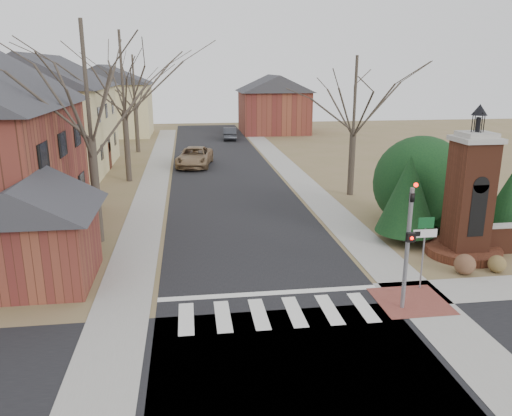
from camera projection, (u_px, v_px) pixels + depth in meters
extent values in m
plane|color=brown|center=(281.00, 325.00, 15.86)|extent=(120.00, 120.00, 0.00)
cube|color=black|center=(226.00, 178.00, 36.83)|extent=(8.00, 70.00, 0.01)
cube|color=black|center=(303.00, 381.00, 13.00)|extent=(120.00, 8.00, 0.01)
cube|color=silver|center=(277.00, 313.00, 16.62)|extent=(8.00, 2.20, 0.02)
cube|color=silver|center=(270.00, 293.00, 18.05)|extent=(8.00, 0.35, 0.02)
cube|color=gray|center=(295.00, 176.00, 37.51)|extent=(2.00, 60.00, 0.02)
cube|color=gray|center=(155.00, 180.00, 36.14)|extent=(2.00, 60.00, 0.02)
cube|color=brown|center=(411.00, 301.00, 17.44)|extent=(2.40, 2.40, 0.02)
cylinder|color=slate|center=(407.00, 250.00, 16.42)|extent=(0.14, 0.14, 4.20)
imported|color=black|center=(412.00, 193.00, 15.89)|extent=(0.15, 0.18, 0.90)
sphere|color=#FF0C05|center=(416.00, 185.00, 15.60)|extent=(0.14, 0.14, 0.14)
cube|color=black|center=(411.00, 237.00, 16.11)|extent=(0.28, 0.16, 0.30)
sphere|color=#FF0C05|center=(412.00, 238.00, 16.03)|extent=(0.11, 0.11, 0.11)
cylinder|color=slate|center=(423.00, 255.00, 18.15)|extent=(0.06, 0.06, 2.60)
cube|color=silver|center=(425.00, 233.00, 17.89)|extent=(0.90, 0.03, 0.30)
cube|color=black|center=(417.00, 234.00, 17.84)|extent=(0.22, 0.02, 0.18)
cube|color=#0F471F|center=(426.00, 223.00, 17.79)|extent=(0.60, 0.03, 0.40)
cylinder|color=#5C2B1B|center=(463.00, 251.00, 21.76)|extent=(3.20, 3.20, 0.36)
cube|color=#5C2B1B|center=(469.00, 199.00, 21.12)|extent=(1.50, 1.50, 5.00)
cube|color=black|center=(478.00, 211.00, 20.52)|extent=(0.70, 0.10, 2.20)
cube|color=gray|center=(476.00, 139.00, 20.43)|extent=(1.70, 1.70, 0.20)
cube|color=gray|center=(477.00, 134.00, 20.38)|extent=(1.30, 1.30, 0.20)
cylinder|color=black|center=(478.00, 125.00, 20.27)|extent=(0.20, 0.20, 0.60)
cone|color=black|center=(480.00, 110.00, 20.10)|extent=(0.64, 0.64, 0.45)
cube|color=#CDBB88|center=(48.00, 130.00, 38.95)|extent=(9.00, 12.00, 6.40)
cube|color=brown|center=(36.00, 247.00, 18.65)|extent=(4.00, 4.00, 2.80)
cube|color=#CDBB88|center=(108.00, 110.00, 59.22)|extent=(10.00, 8.00, 6.00)
cube|color=#CDBB88|center=(77.00, 75.00, 56.24)|extent=(0.75, 0.75, 3.08)
cube|color=brown|center=(274.00, 112.00, 61.98)|extent=(8.00, 8.00, 5.00)
cube|color=brown|center=(258.00, 85.00, 59.23)|extent=(0.75, 0.75, 2.80)
cylinder|color=#473D33|center=(404.00, 236.00, 23.41)|extent=(0.20, 0.20, 0.50)
cone|color=black|center=(408.00, 194.00, 22.85)|extent=(2.80, 2.80, 3.60)
cylinder|color=#473D33|center=(457.00, 226.00, 24.98)|extent=(0.20, 0.20, 0.50)
cone|color=black|center=(462.00, 180.00, 24.34)|extent=(3.40, 3.40, 4.20)
cylinder|color=#473D33|center=(506.00, 230.00, 24.29)|extent=(0.20, 0.20, 0.50)
cone|color=black|center=(511.00, 197.00, 23.84)|extent=(2.40, 2.40, 2.80)
sphere|color=black|center=(421.00, 179.00, 25.44)|extent=(4.80, 4.80, 4.80)
cylinder|color=#473D33|center=(96.00, 191.00, 22.86)|extent=(0.40, 0.40, 4.83)
cylinder|color=#473D33|center=(127.00, 146.00, 35.22)|extent=(0.40, 0.40, 5.04)
cylinder|color=#473D33|center=(137.00, 129.00, 47.63)|extent=(0.40, 0.40, 4.41)
cylinder|color=#473D33|center=(352.00, 162.00, 31.52)|extent=(0.40, 0.40, 4.20)
imported|color=#896B4A|center=(195.00, 157.00, 41.05)|extent=(3.43, 5.94, 1.56)
imported|color=#2F3137|center=(230.00, 133.00, 56.28)|extent=(1.75, 4.22, 1.36)
sphere|color=brown|center=(465.00, 264.00, 19.64)|extent=(0.83, 0.83, 0.83)
sphere|color=brown|center=(497.00, 264.00, 19.84)|extent=(0.70, 0.70, 0.70)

